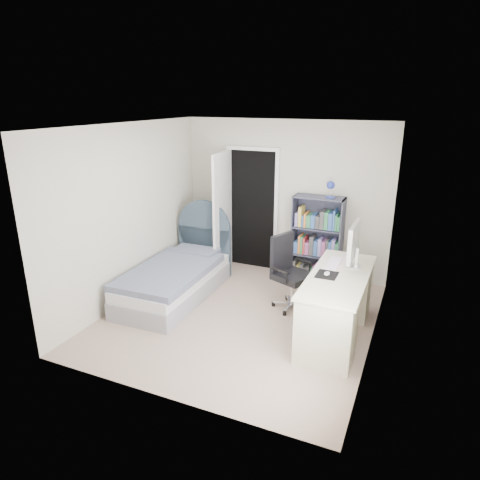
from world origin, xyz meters
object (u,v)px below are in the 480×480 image
at_px(bed, 177,277).
at_px(floor_lamp, 222,237).
at_px(desk, 337,303).
at_px(office_chair, 288,268).
at_px(bookcase, 318,244).
at_px(nightstand, 212,242).

bearing_deg(bed, floor_lamp, 84.99).
distance_m(bed, desk, 2.42).
bearing_deg(bed, office_chair, 10.55).
relative_size(floor_lamp, bookcase, 0.79).
relative_size(bed, floor_lamp, 1.59).
bearing_deg(floor_lamp, desk, -33.51).
relative_size(nightstand, floor_lamp, 0.47).
xyz_separation_m(nightstand, office_chair, (1.71, -1.03, 0.17)).
relative_size(floor_lamp, desk, 0.77).
relative_size(floor_lamp, office_chair, 1.24).
relative_size(bed, nightstand, 3.37).
height_order(desk, office_chair, desk).
distance_m(bookcase, desk, 1.68).
relative_size(bookcase, office_chair, 1.57).
xyz_separation_m(nightstand, bookcase, (1.87, -0.00, 0.22)).
height_order(bed, nightstand, bed).
height_order(bed, desk, desk).
distance_m(nightstand, office_chair, 2.00).
bearing_deg(nightstand, office_chair, -31.01).
bearing_deg(nightstand, bookcase, -0.05).
bearing_deg(bookcase, desk, -67.86).
relative_size(nightstand, bookcase, 0.37).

